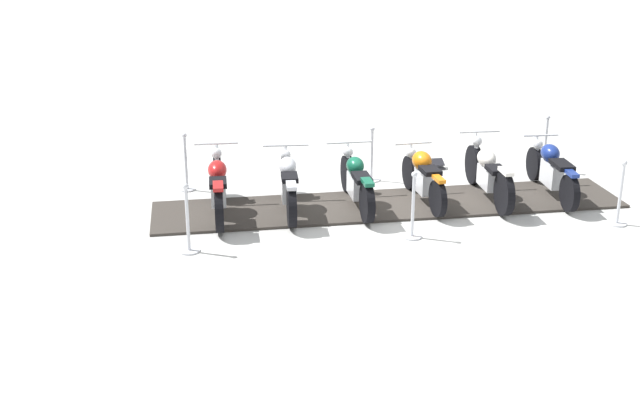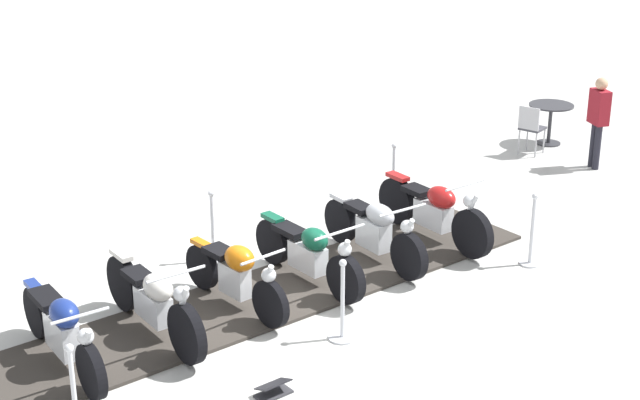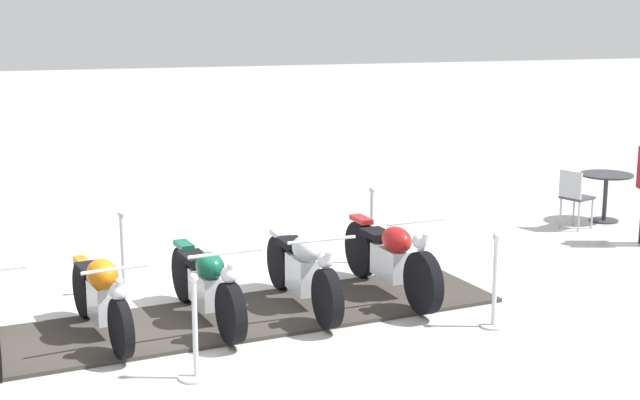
{
  "view_description": "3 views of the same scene",
  "coord_description": "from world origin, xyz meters",
  "px_view_note": "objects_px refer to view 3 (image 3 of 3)",
  "views": [
    {
      "loc": [
        12.9,
        -1.38,
        4.74
      ],
      "look_at": [
        1.39,
        -1.2,
        0.61
      ],
      "focal_mm": 45.61,
      "sensor_mm": 36.0,
      "label": 1
    },
    {
      "loc": [
        -10.14,
        5.12,
        5.7
      ],
      "look_at": [
        0.98,
        -1.27,
        0.77
      ],
      "focal_mm": 54.88,
      "sensor_mm": 36.0,
      "label": 2
    },
    {
      "loc": [
        -9.74,
        1.06,
        3.5
      ],
      "look_at": [
        1.35,
        -2.24,
        1.04
      ],
      "focal_mm": 53.06,
      "sensor_mm": 36.0,
      "label": 3
    }
  ],
  "objects_px": {
    "stanchion_left_mid": "(123,267)",
    "stanchion_right_rear": "(494,294)",
    "stanchion_left_rear": "(372,238)",
    "cafe_table": "(606,185)",
    "motorcycle_copper": "(101,295)",
    "stanchion_right_mid": "(196,347)",
    "motorcycle_chrome": "(303,269)",
    "cafe_chair_near_table": "(575,195)",
    "motorcycle_forest": "(207,284)",
    "motorcycle_maroon": "(391,257)"
  },
  "relations": [
    {
      "from": "motorcycle_chrome",
      "to": "motorcycle_maroon",
      "type": "bearing_deg",
      "value": 93.59
    },
    {
      "from": "stanchion_right_mid",
      "to": "stanchion_left_rear",
      "type": "distance_m",
      "value": 4.4
    },
    {
      "from": "motorcycle_maroon",
      "to": "cafe_chair_near_table",
      "type": "bearing_deg",
      "value": 114.95
    },
    {
      "from": "stanchion_right_rear",
      "to": "cafe_table",
      "type": "relative_size",
      "value": 1.26
    },
    {
      "from": "stanchion_left_rear",
      "to": "cafe_table",
      "type": "relative_size",
      "value": 1.26
    },
    {
      "from": "motorcycle_chrome",
      "to": "stanchion_left_mid",
      "type": "height_order",
      "value": "stanchion_left_mid"
    },
    {
      "from": "stanchion_right_mid",
      "to": "cafe_table",
      "type": "xyz_separation_m",
      "value": [
        4.53,
        -7.34,
        0.27
      ]
    },
    {
      "from": "motorcycle_maroon",
      "to": "stanchion_right_mid",
      "type": "height_order",
      "value": "motorcycle_maroon"
    },
    {
      "from": "motorcycle_chrome",
      "to": "cafe_table",
      "type": "height_order",
      "value": "motorcycle_chrome"
    },
    {
      "from": "motorcycle_copper",
      "to": "cafe_chair_near_table",
      "type": "distance_m",
      "value": 7.92
    },
    {
      "from": "motorcycle_copper",
      "to": "motorcycle_forest",
      "type": "distance_m",
      "value": 1.15
    },
    {
      "from": "motorcycle_chrome",
      "to": "motorcycle_maroon",
      "type": "xyz_separation_m",
      "value": [
        0.17,
        -1.14,
        0.01
      ]
    },
    {
      "from": "motorcycle_maroon",
      "to": "cafe_table",
      "type": "distance_m",
      "value": 5.45
    },
    {
      "from": "cafe_chair_near_table",
      "to": "motorcycle_copper",
      "type": "bearing_deg",
      "value": 179.29
    },
    {
      "from": "stanchion_left_mid",
      "to": "cafe_chair_near_table",
      "type": "distance_m",
      "value": 7.14
    },
    {
      "from": "motorcycle_copper",
      "to": "motorcycle_maroon",
      "type": "bearing_deg",
      "value": 86.84
    },
    {
      "from": "stanchion_right_mid",
      "to": "stanchion_right_rear",
      "type": "distance_m",
      "value": 3.38
    },
    {
      "from": "motorcycle_copper",
      "to": "motorcycle_forest",
      "type": "bearing_deg",
      "value": 87.3
    },
    {
      "from": "motorcycle_maroon",
      "to": "stanchion_left_mid",
      "type": "bearing_deg",
      "value": -114.86
    },
    {
      "from": "motorcycle_forest",
      "to": "stanchion_right_mid",
      "type": "relative_size",
      "value": 2.12
    },
    {
      "from": "motorcycle_maroon",
      "to": "stanchion_left_mid",
      "type": "height_order",
      "value": "motorcycle_maroon"
    },
    {
      "from": "stanchion_right_rear",
      "to": "cafe_chair_near_table",
      "type": "distance_m",
      "value": 4.94
    },
    {
      "from": "cafe_chair_near_table",
      "to": "motorcycle_forest",
      "type": "bearing_deg",
      "value": -178.57
    },
    {
      "from": "motorcycle_forest",
      "to": "stanchion_left_mid",
      "type": "bearing_deg",
      "value": -158.65
    },
    {
      "from": "motorcycle_chrome",
      "to": "stanchion_right_mid",
      "type": "relative_size",
      "value": 2.12
    },
    {
      "from": "motorcycle_maroon",
      "to": "stanchion_left_rear",
      "type": "bearing_deg",
      "value": 162.44
    },
    {
      "from": "stanchion_left_rear",
      "to": "cafe_table",
      "type": "height_order",
      "value": "stanchion_left_rear"
    },
    {
      "from": "stanchion_left_rear",
      "to": "cafe_table",
      "type": "xyz_separation_m",
      "value": [
        1.25,
        -4.42,
        0.24
      ]
    },
    {
      "from": "motorcycle_forest",
      "to": "cafe_table",
      "type": "distance_m",
      "value": 7.63
    },
    {
      "from": "motorcycle_maroon",
      "to": "stanchion_right_rear",
      "type": "height_order",
      "value": "motorcycle_maroon"
    },
    {
      "from": "stanchion_left_mid",
      "to": "stanchion_left_rear",
      "type": "bearing_deg",
      "value": -81.54
    },
    {
      "from": "motorcycle_maroon",
      "to": "stanchion_left_rear",
      "type": "height_order",
      "value": "motorcycle_maroon"
    },
    {
      "from": "cafe_table",
      "to": "stanchion_right_rear",
      "type": "bearing_deg",
      "value": 135.25
    },
    {
      "from": "stanchion_right_rear",
      "to": "stanchion_left_mid",
      "type": "bearing_deg",
      "value": 58.6
    },
    {
      "from": "motorcycle_forest",
      "to": "motorcycle_chrome",
      "type": "height_order",
      "value": "motorcycle_chrome"
    },
    {
      "from": "motorcycle_maroon",
      "to": "stanchion_left_rear",
      "type": "xyz_separation_m",
      "value": [
        1.5,
        -0.29,
        -0.15
      ]
    },
    {
      "from": "motorcycle_copper",
      "to": "stanchion_right_rear",
      "type": "relative_size",
      "value": 1.89
    },
    {
      "from": "motorcycle_forest",
      "to": "stanchion_right_mid",
      "type": "xyz_separation_m",
      "value": [
        -1.45,
        0.36,
        -0.15
      ]
    },
    {
      "from": "stanchion_left_mid",
      "to": "cafe_chair_near_table",
      "type": "height_order",
      "value": "stanchion_left_mid"
    },
    {
      "from": "motorcycle_copper",
      "to": "cafe_table",
      "type": "distance_m",
      "value": 8.74
    },
    {
      "from": "stanchion_left_mid",
      "to": "cafe_chair_near_table",
      "type": "xyz_separation_m",
      "value": [
        1.43,
        -7.0,
        0.19
      ]
    },
    {
      "from": "motorcycle_forest",
      "to": "motorcycle_copper",
      "type": "bearing_deg",
      "value": -89.83
    },
    {
      "from": "stanchion_left_mid",
      "to": "stanchion_left_rear",
      "type": "distance_m",
      "value": 3.38
    },
    {
      "from": "stanchion_left_mid",
      "to": "stanchion_right_rear",
      "type": "xyz_separation_m",
      "value": [
        -2.29,
        -3.75,
        0.02
      ]
    },
    {
      "from": "stanchion_left_mid",
      "to": "cafe_table",
      "type": "xyz_separation_m",
      "value": [
        1.75,
        -7.76,
        0.23
      ]
    },
    {
      "from": "stanchion_left_mid",
      "to": "stanchion_right_rear",
      "type": "height_order",
      "value": "stanchion_left_mid"
    },
    {
      "from": "motorcycle_forest",
      "to": "cafe_chair_near_table",
      "type": "relative_size",
      "value": 2.35
    },
    {
      "from": "cafe_table",
      "to": "stanchion_left_mid",
      "type": "bearing_deg",
      "value": 102.68
    },
    {
      "from": "motorcycle_copper",
      "to": "cafe_table",
      "type": "height_order",
      "value": "motorcycle_copper"
    },
    {
      "from": "motorcycle_maroon",
      "to": "cafe_chair_near_table",
      "type": "height_order",
      "value": "motorcycle_maroon"
    }
  ]
}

